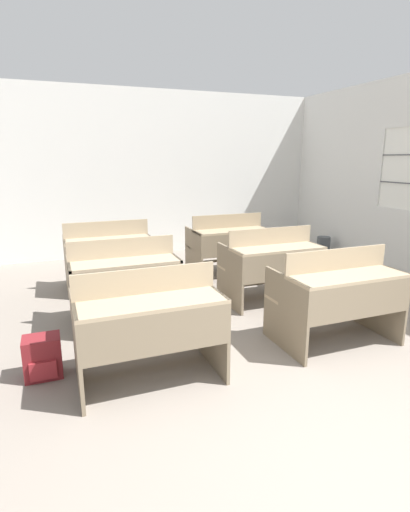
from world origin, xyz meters
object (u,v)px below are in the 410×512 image
Objects in this scene: bench_second_right at (272,263)px; bench_third_left at (108,253)px; bench_third_right at (228,243)px; bench_front_right at (337,294)px; bench_second_left at (124,279)px; schoolbag at (43,357)px; wastepaper_bin at (323,245)px; bench_front_left at (149,323)px.

bench_third_left is at bearing 145.19° from bench_second_right.
bench_second_right is 1.00× the size of bench_third_right.
bench_front_right is 2.22m from bench_second_left.
schoolbag is at bearing -161.12° from bench_second_right.
bench_second_left is at bearing -90.22° from bench_third_left.
bench_front_left is at bearing -142.45° from wastepaper_bin.
bench_front_left and bench_second_right have the same top height.
wastepaper_bin is (2.24, 0.59, -0.33)m from bench_third_right.
bench_second_right is 2.23m from bench_third_left.
bench_second_right is (-0.00, 1.24, 0.00)m from bench_front_right.
bench_front_right is 3.12m from bench_third_left.
bench_third_left is (-1.83, 2.52, 0.00)m from bench_front_right.
wastepaper_bin is (4.10, 3.15, -0.33)m from bench_front_left.
bench_front_right is (1.86, 0.02, 0.00)m from bench_front_left.
bench_third_left is 3.51× the size of wastepaper_bin.
bench_second_left is (0.02, 1.26, 0.00)m from bench_front_left.
bench_front_right is 3.51× the size of wastepaper_bin.
bench_front_left is 1.86m from bench_front_right.
bench_front_left reaches higher than schoolbag.
wastepaper_bin is 0.93× the size of schoolbag.
wastepaper_bin is at bearing 54.48° from bench_front_right.
bench_third_right is 3.25× the size of schoolbag.
bench_front_right reaches higher than wastepaper_bin.
bench_second_right is at bearing 90.06° from bench_front_right.
bench_third_right is at bearing -165.20° from wastepaper_bin.
schoolbag is (-2.67, -2.21, -0.32)m from bench_third_right.
bench_second_left is 1.84m from bench_second_right.
bench_second_right is 2.95m from wastepaper_bin.
bench_front_right is 3.86m from wastepaper_bin.
bench_second_left is 3.25× the size of schoolbag.
wastepaper_bin is at bearing 40.16° from bench_second_right.
bench_front_right is 1.00× the size of bench_second_right.
schoolbag is (-0.85, -2.19, -0.32)m from bench_third_left.
bench_front_right and bench_third_left have the same top height.
bench_front_left is 2.25m from bench_second_right.
bench_third_left is at bearing 89.78° from bench_second_left.
bench_third_right is (1.83, 1.29, 0.00)m from bench_second_left.
bench_third_left is at bearing 68.81° from schoolbag.
bench_third_left is at bearing 126.06° from bench_front_right.
bench_front_left is 1.00× the size of bench_front_right.
schoolbag reaches higher than wastepaper_bin.
bench_front_right is at bearing -89.80° from bench_third_right.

